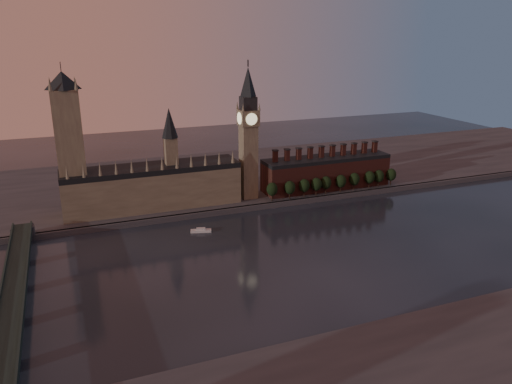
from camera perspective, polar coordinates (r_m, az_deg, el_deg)
ground at (r=304.91m, az=4.76°, el=-7.60°), size 900.00×900.00×0.00m
north_bank at (r=460.18m, az=-5.01°, el=1.54°), size 900.00×182.00×4.00m
palace_of_westminster at (r=381.75m, az=-11.63°, el=0.87°), size 130.00×30.30×74.00m
victoria_tower at (r=368.11m, az=-20.57°, el=5.49°), size 24.00×24.00×108.00m
big_ben at (r=387.49m, az=-0.89°, el=6.86°), size 15.00×15.00×107.00m
chimney_block at (r=425.53m, az=8.00°, el=2.29°), size 110.00×25.00×37.00m
embankment_tree_0 at (r=389.39m, az=1.85°, el=0.32°), size 8.60×8.60×14.88m
embankment_tree_1 at (r=394.29m, az=3.89°, el=0.51°), size 8.60×8.60×14.88m
embankment_tree_2 at (r=400.35m, az=5.54°, el=0.74°), size 8.60×8.60×14.88m
embankment_tree_3 at (r=404.95m, az=6.92°, el=0.89°), size 8.60×8.60×14.88m
embankment_tree_4 at (r=410.12m, az=8.01°, el=1.06°), size 8.60×8.60×14.88m
embankment_tree_5 at (r=416.19m, az=9.67°, el=1.23°), size 8.60×8.60×14.88m
embankment_tree_6 at (r=424.07m, az=11.18°, el=1.45°), size 8.60×8.60×14.88m
embankment_tree_7 at (r=432.05m, az=12.85°, el=1.65°), size 8.60×8.60×14.88m
embankment_tree_8 at (r=437.51m, az=13.87°, el=1.77°), size 8.60×8.60×14.88m
embankment_tree_9 at (r=444.55m, az=15.19°, el=1.92°), size 8.60×8.60×14.88m
westminster_bridge at (r=274.58m, az=-25.98°, el=-10.80°), size 14.00×200.00×11.55m
river_boat at (r=344.25m, az=-6.32°, el=-4.39°), size 14.69×7.79×2.82m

